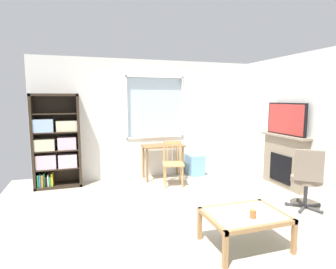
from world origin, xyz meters
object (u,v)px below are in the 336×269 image
(plastic_drawer_unit, at_px, (195,165))
(office_chair, at_px, (307,176))
(wooden_chair, at_px, (173,163))
(desk_under_window, at_px, (163,151))
(tv, at_px, (286,119))
(fireplace, at_px, (284,161))
(sippy_cup, at_px, (253,214))
(bookshelf, at_px, (56,144))
(coffee_table, at_px, (245,218))

(plastic_drawer_unit, relative_size, office_chair, 0.47)
(wooden_chair, bearing_deg, office_chair, -49.36)
(desk_under_window, xyz_separation_m, tv, (2.16, -1.29, 0.75))
(fireplace, xyz_separation_m, sippy_cup, (-2.04, -1.87, -0.07))
(bookshelf, height_order, sippy_cup, bookshelf)
(plastic_drawer_unit, bearing_deg, office_chair, -70.39)
(fireplace, height_order, coffee_table, fireplace)
(bookshelf, distance_m, sippy_cup, 4.03)
(wooden_chair, xyz_separation_m, coffee_table, (0.05, -2.51, -0.11))
(office_chair, bearing_deg, sippy_cup, -153.47)
(plastic_drawer_unit, xyz_separation_m, sippy_cup, (-0.67, -3.20, 0.22))
(coffee_table, xyz_separation_m, sippy_cup, (0.02, -0.13, 0.10))
(wooden_chair, distance_m, office_chair, 2.47)
(coffee_table, distance_m, sippy_cup, 0.16)
(tv, distance_m, office_chair, 1.46)
(plastic_drawer_unit, relative_size, fireplace, 0.41)
(bookshelf, height_order, tv, bookshelf)
(bookshelf, relative_size, tv, 1.84)
(coffee_table, bearing_deg, desk_under_window, 92.15)
(plastic_drawer_unit, bearing_deg, desk_under_window, -176.41)
(bookshelf, relative_size, office_chair, 1.87)
(fireplace, bearing_deg, desk_under_window, 149.41)
(bookshelf, distance_m, desk_under_window, 2.22)
(bookshelf, bearing_deg, tv, -17.75)
(plastic_drawer_unit, distance_m, coffee_table, 3.15)
(desk_under_window, bearing_deg, coffee_table, -87.85)
(fireplace, distance_m, tv, 0.84)
(fireplace, height_order, tv, tv)
(desk_under_window, bearing_deg, tv, -30.80)
(wooden_chair, height_order, plastic_drawer_unit, wooden_chair)
(desk_under_window, relative_size, plastic_drawer_unit, 1.91)
(bookshelf, distance_m, office_chair, 4.61)
(plastic_drawer_unit, distance_m, sippy_cup, 3.28)
(bookshelf, xyz_separation_m, coffee_table, (2.31, -3.13, -0.52))
(fireplace, height_order, office_chair, fireplace)
(office_chair, relative_size, sippy_cup, 11.11)
(fireplace, distance_m, office_chair, 1.21)
(desk_under_window, relative_size, tv, 0.89)
(office_chair, bearing_deg, wooden_chair, 130.64)
(bookshelf, relative_size, coffee_table, 2.00)
(desk_under_window, bearing_deg, sippy_cup, -87.61)
(plastic_drawer_unit, distance_m, fireplace, 1.94)
(plastic_drawer_unit, relative_size, tv, 0.47)
(bookshelf, relative_size, plastic_drawer_unit, 3.94)
(tv, distance_m, sippy_cup, 2.90)
(sippy_cup, bearing_deg, tv, 42.66)
(desk_under_window, height_order, fireplace, fireplace)
(wooden_chair, xyz_separation_m, office_chair, (1.61, -1.87, 0.09))
(tv, relative_size, coffee_table, 1.08)
(office_chair, bearing_deg, plastic_drawer_unit, 109.61)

